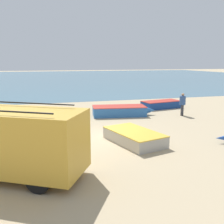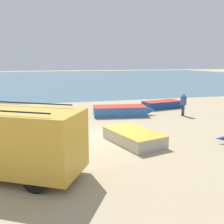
% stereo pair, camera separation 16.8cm
% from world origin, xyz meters
% --- Properties ---
extents(ground_plane, '(200.00, 200.00, 0.00)m').
position_xyz_m(ground_plane, '(0.00, 0.00, 0.00)').
color(ground_plane, tan).
extents(sea_water, '(120.00, 80.00, 0.01)m').
position_xyz_m(sea_water, '(0.00, 52.00, 0.00)').
color(sea_water, '#477084').
rests_on(sea_water, ground_plane).
extents(parked_van, '(5.62, 4.34, 2.41)m').
position_xyz_m(parked_van, '(-3.97, -3.44, 1.25)').
color(parked_van, gold).
rests_on(parked_van, ground_plane).
extents(fishing_rowboat_1, '(3.95, 1.92, 0.60)m').
position_xyz_m(fishing_rowboat_1, '(7.04, 6.96, 0.30)').
color(fishing_rowboat_1, navy).
rests_on(fishing_rowboat_1, ground_plane).
extents(fishing_rowboat_3, '(2.42, 3.88, 0.57)m').
position_xyz_m(fishing_rowboat_3, '(1.43, -1.14, 0.29)').
color(fishing_rowboat_3, '#ADA89E').
rests_on(fishing_rowboat_3, ground_plane).
extents(fishing_rowboat_4, '(4.62, 2.13, 0.69)m').
position_xyz_m(fishing_rowboat_4, '(2.82, 4.95, 0.34)').
color(fishing_rowboat_4, '#2D66AD').
rests_on(fishing_rowboat_4, ground_plane).
extents(fisherman_1, '(0.42, 0.42, 1.61)m').
position_xyz_m(fisherman_1, '(6.99, 3.77, 0.96)').
color(fisherman_1, '#38383D').
rests_on(fisherman_1, ground_plane).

